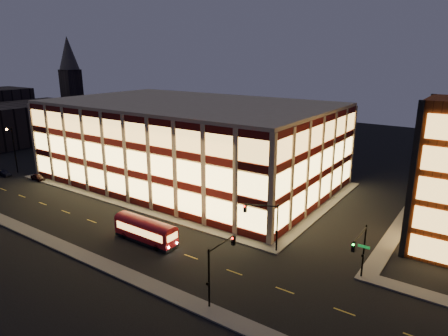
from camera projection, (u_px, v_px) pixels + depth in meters
The scene contains 17 objects.
ground at pixel (133, 211), 59.66m from camera, with size 200.00×200.00×0.00m, color black.
sidewalk_office_south at pixel (125, 204), 62.08m from camera, with size 54.00×2.00×0.15m, color #514F4C.
sidewalk_office_east at pixel (323, 208), 60.48m from camera, with size 2.00×30.00×0.15m, color #514F4C.
sidewalk_tower_south at pixel (430, 296), 38.53m from camera, with size 14.00×2.00×0.15m, color #514F4C.
sidewalk_tower_west at pixel (400, 225), 54.46m from camera, with size 2.00×30.00×0.15m, color #514F4C.
sidewalk_near at pixel (55, 243), 49.37m from camera, with size 100.00×2.00×0.15m, color #514F4C.
office_building at pixel (189, 142), 72.64m from camera, with size 50.45×30.45×14.50m.
bg_building_a at pixel (21, 123), 106.48m from camera, with size 18.00×28.00×10.00m, color #2D2621.
church_tower at pixel (73, 99), 127.15m from camera, with size 5.00×5.00×18.00m, color #2D2621.
church_spire at pixel (68, 53), 123.30m from camera, with size 6.00×6.00×10.00m, color #4C473F.
traffic_signal_far at pixel (265, 218), 46.56m from camera, with size 3.79×1.87×6.00m.
traffic_signal_right at pixel (361, 247), 39.70m from camera, with size 1.20×4.37×6.00m.
traffic_signal_near at pixel (218, 261), 36.94m from camera, with size 0.32×4.45×6.00m.
street_lamp_a at pixel (13, 146), 77.43m from camera, with size 0.44×1.22×9.02m.
trolley_bus at pixel (146, 229), 49.47m from camera, with size 8.96×2.43×3.03m.
parked_car_0 at pixel (38, 177), 74.14m from camera, with size 1.35×3.34×1.14m, color black.
parked_car_1 at pixel (3, 173), 76.67m from camera, with size 1.19×3.42×1.13m, color black.
Camera 1 is at (42.82, -37.98, 22.57)m, focal length 32.00 mm.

